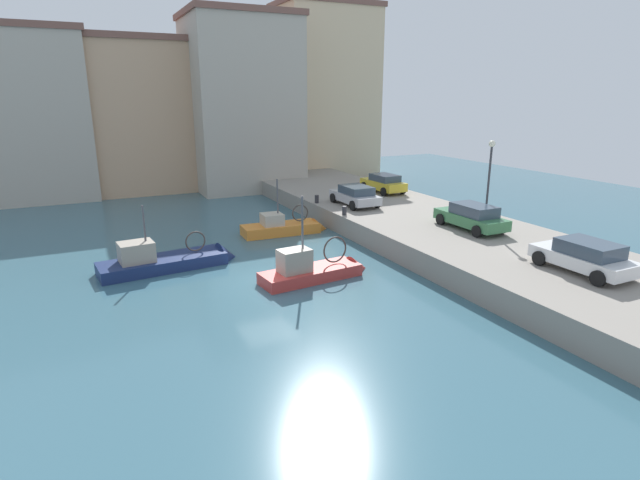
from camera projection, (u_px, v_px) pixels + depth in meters
The scene contains 16 objects.
water_surface at pixel (266, 282), 23.47m from camera, with size 80.00×80.00×0.00m, color #386070.
quay_wall at pixel (461, 240), 28.10m from camera, with size 9.00×56.00×1.20m, color gray.
fishing_boat_red at pixel (316, 275), 23.94m from camera, with size 5.76×2.08×4.77m.
fishing_boat_orange at pixel (286, 231), 31.79m from camera, with size 5.63×2.13×4.22m.
fishing_boat_navy at pixel (171, 265), 25.43m from camera, with size 7.05×2.57×4.22m.
parked_car_silver at pixel (355, 195), 33.95m from camera, with size 2.06×4.11×1.34m.
parked_car_green at pixel (472, 217), 27.83m from camera, with size 1.93×4.38×1.42m.
parked_car_white at pixel (585, 256), 21.06m from camera, with size 2.08×4.15×1.38m.
parked_car_yellow at pixel (384, 183), 38.54m from camera, with size 2.04×4.02×1.38m.
mooring_bollard_mid at pixel (344, 211), 31.33m from camera, with size 0.28×0.28×0.55m, color #2D2D33.
mooring_bollard_north at pixel (317, 199), 34.79m from camera, with size 0.28×0.28×0.55m, color #2D2D33.
quay_streetlamp at pixel (490, 170), 27.54m from camera, with size 0.36×0.36×4.83m.
waterfront_building_west_mid at pixel (19, 116), 39.92m from camera, with size 10.67×6.29×13.55m.
waterfront_building_central at pixel (242, 103), 45.48m from camera, with size 9.53×8.58×15.23m.
waterfront_building_east_mid at pixel (143, 116), 45.39m from camera, with size 10.14×8.70×13.15m.
waterfront_building_east at pixel (326, 92), 52.69m from camera, with size 10.15×6.86×17.23m.
Camera 1 is at (-7.29, -20.92, 8.38)m, focal length 28.37 mm.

